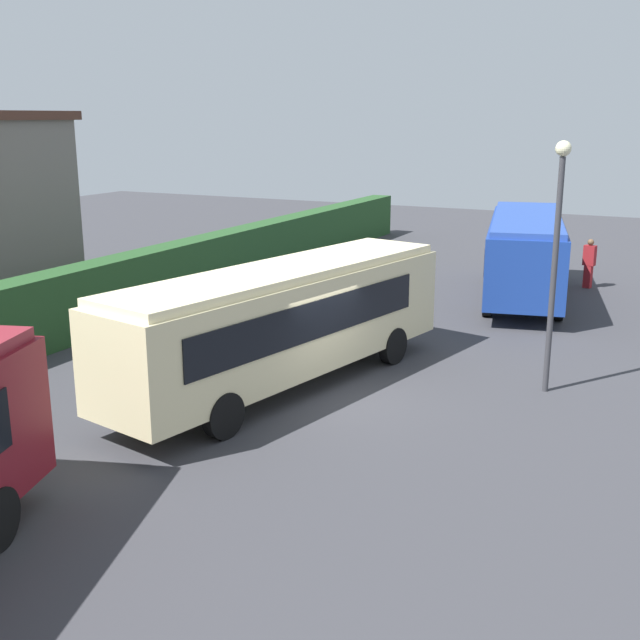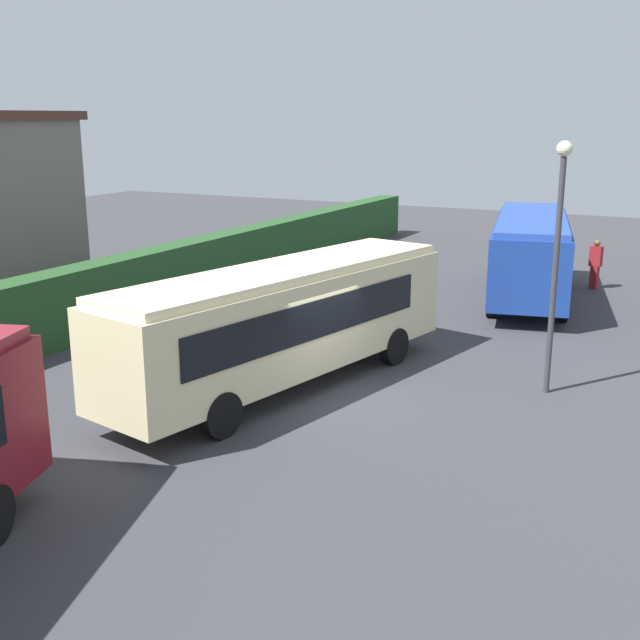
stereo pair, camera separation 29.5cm
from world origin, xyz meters
The scene contains 6 objects.
ground_plane centered at (0.00, 0.00, 0.00)m, with size 79.25×79.25×0.00m, color #38383D.
bus_cream centered at (0.16, 1.30, 1.75)m, with size 10.67×4.38×3.01m.
bus_blue centered at (12.48, -1.84, 1.77)m, with size 9.83×4.44×3.05m.
person_center centered at (15.51, -3.70, 1.02)m, with size 0.37×0.50×1.91m.
hedge_row centered at (0.00, 9.06, 1.07)m, with size 51.63×1.07×2.14m, color #244B24.
lamppost centered at (2.68, -4.52, 3.69)m, with size 0.36×0.36×5.96m.
Camera 2 is at (-15.80, -7.83, 6.49)m, focal length 44.01 mm.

